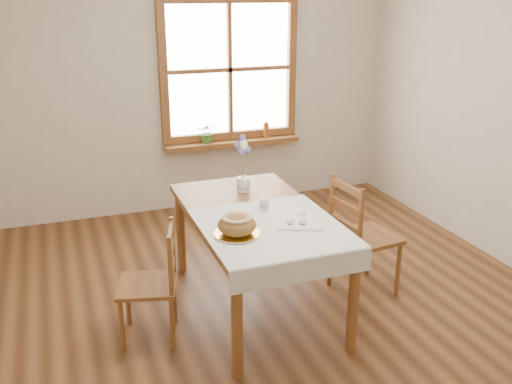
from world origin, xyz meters
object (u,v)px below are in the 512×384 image
(chair_left, at_px, (147,284))
(chair_right, at_px, (365,235))
(flower_vase, at_px, (243,185))
(dining_table, at_px, (256,223))
(bread_plate, at_px, (237,234))

(chair_left, relative_size, chair_right, 0.86)
(chair_left, relative_size, flower_vase, 7.18)
(dining_table, distance_m, chair_left, 0.87)
(chair_right, distance_m, bread_plate, 1.20)
(bread_plate, xyz_separation_m, flower_vase, (0.31, 0.78, 0.04))
(flower_vase, bearing_deg, bread_plate, -111.62)
(dining_table, height_order, bread_plate, bread_plate)
(dining_table, bearing_deg, flower_vase, 83.21)
(chair_right, xyz_separation_m, flower_vase, (-0.81, 0.49, 0.34))
(flower_vase, bearing_deg, chair_left, -147.27)
(bread_plate, bearing_deg, dining_table, 54.11)
(chair_right, height_order, bread_plate, chair_right)
(chair_left, xyz_separation_m, chair_right, (1.68, 0.06, 0.06))
(dining_table, xyz_separation_m, bread_plate, (-0.26, -0.36, 0.10))
(chair_right, bearing_deg, chair_left, 86.10)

